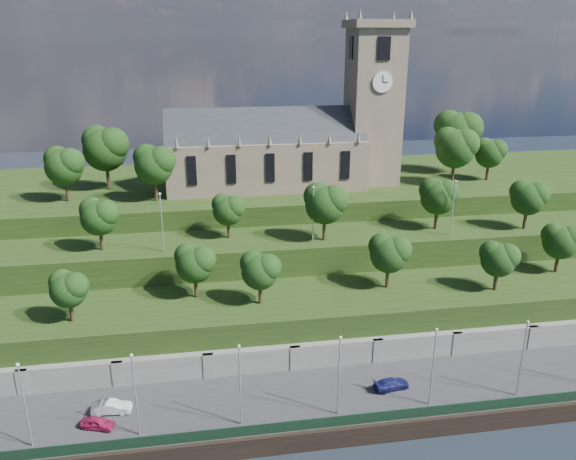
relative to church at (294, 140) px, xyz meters
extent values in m
plane|color=black|center=(-0.79, -45.98, -22.52)|extent=(320.00, 320.00, 0.00)
cube|color=#2D2D30|center=(-0.79, -39.98, -21.52)|extent=(160.00, 12.00, 2.00)
cube|color=black|center=(-0.79, -46.03, -21.42)|extent=(160.00, 0.50, 2.20)
cube|color=#16311F|center=(-0.79, -45.38, -19.92)|extent=(160.00, 0.10, 1.20)
cube|color=slate|center=(-0.79, -33.98, -20.02)|extent=(160.00, 2.00, 5.00)
cube|color=slate|center=(-35.79, -34.78, -20.02)|extent=(1.20, 0.60, 5.00)
cube|color=slate|center=(-25.79, -34.78, -20.02)|extent=(1.20, 0.60, 5.00)
cube|color=slate|center=(-15.79, -34.78, -20.02)|extent=(1.20, 0.60, 5.00)
cube|color=slate|center=(-5.79, -34.78, -20.02)|extent=(1.20, 0.60, 5.00)
cube|color=slate|center=(4.21, -34.78, -20.02)|extent=(1.20, 0.60, 5.00)
cube|color=slate|center=(14.21, -34.78, -20.02)|extent=(1.20, 0.60, 5.00)
cube|color=slate|center=(24.21, -34.78, -20.02)|extent=(1.20, 0.60, 5.00)
cube|color=#1F3411|center=(-0.79, -27.98, -18.52)|extent=(160.00, 12.00, 8.00)
cube|color=#1F3411|center=(-0.79, -16.98, -16.52)|extent=(160.00, 10.00, 12.00)
cube|color=#1F3411|center=(-0.79, 4.02, -15.02)|extent=(160.00, 32.00, 15.00)
cube|color=#705F4E|center=(-4.79, 0.02, -3.52)|extent=(32.00, 12.00, 8.00)
cube|color=#222529|center=(-4.79, 0.02, 0.48)|extent=(32.00, 10.18, 10.18)
cone|color=#705F4E|center=(-18.79, -5.98, 1.38)|extent=(0.70, 0.70, 1.80)
cone|color=#705F4E|center=(-14.12, -5.98, 1.38)|extent=(0.70, 0.70, 1.80)
cone|color=#705F4E|center=(-9.46, -5.98, 1.38)|extent=(0.70, 0.70, 1.80)
cone|color=#705F4E|center=(-4.79, -5.98, 1.38)|extent=(0.70, 0.70, 1.80)
cone|color=#705F4E|center=(-0.12, -5.98, 1.38)|extent=(0.70, 0.70, 1.80)
cone|color=#705F4E|center=(4.54, -5.98, 1.38)|extent=(0.70, 0.70, 1.80)
cone|color=#705F4E|center=(9.21, -5.98, 1.38)|extent=(0.70, 0.70, 1.80)
cube|color=black|center=(-16.79, -6.06, -3.02)|extent=(1.40, 0.25, 4.50)
cube|color=black|center=(-10.79, -6.06, -3.02)|extent=(1.40, 0.25, 4.50)
cube|color=black|center=(-4.79, -6.06, -3.02)|extent=(1.40, 0.25, 4.50)
cube|color=black|center=(1.21, -6.06, -3.02)|extent=(1.40, 0.25, 4.50)
cube|color=black|center=(7.21, -6.06, -3.02)|extent=(1.40, 0.25, 4.50)
cube|color=#705F4E|center=(13.21, 0.02, 4.98)|extent=(8.00, 8.00, 25.00)
cube|color=#705F4E|center=(13.21, 0.02, 18.08)|extent=(9.20, 9.20, 1.20)
cone|color=#705F4E|center=(9.21, -3.98, 19.28)|extent=(0.80, 0.80, 1.60)
cone|color=#705F4E|center=(9.21, 4.02, 19.28)|extent=(0.80, 0.80, 1.60)
cone|color=#705F4E|center=(17.21, -3.98, 19.28)|extent=(0.80, 0.80, 1.60)
cone|color=#705F4E|center=(17.21, 4.02, 19.28)|extent=(0.80, 0.80, 1.60)
cube|color=black|center=(13.21, -4.06, 14.48)|extent=(2.00, 0.25, 3.50)
cube|color=black|center=(13.21, 4.10, 14.48)|extent=(2.00, 0.25, 3.50)
cube|color=black|center=(9.13, 0.02, 14.48)|extent=(0.25, 2.00, 3.50)
cube|color=black|center=(17.29, 0.02, 14.48)|extent=(0.25, 2.00, 3.50)
cylinder|color=white|center=(13.21, -4.10, 9.48)|extent=(3.20, 0.30, 3.20)
cylinder|color=white|center=(17.33, 0.02, 9.48)|extent=(0.30, 3.20, 3.20)
cube|color=black|center=(13.21, -4.28, 9.98)|extent=(0.12, 0.05, 1.10)
cube|color=black|center=(13.61, -4.28, 9.48)|extent=(0.80, 0.05, 0.12)
cylinder|color=#312113|center=(-30.92, -29.98, -13.18)|extent=(0.48, 0.48, 2.68)
sphere|color=black|center=(-30.92, -29.98, -10.60)|extent=(4.16, 4.16, 4.16)
sphere|color=black|center=(-30.09, -30.40, -9.97)|extent=(3.12, 3.12, 3.12)
sphere|color=black|center=(-31.65, -29.46, -9.76)|extent=(2.91, 2.91, 2.91)
cylinder|color=#312113|center=(-16.83, -25.98, -13.02)|extent=(0.49, 0.49, 3.01)
sphere|color=black|center=(-16.83, -25.98, -10.11)|extent=(4.68, 4.68, 4.68)
sphere|color=black|center=(-15.89, -26.45, -9.41)|extent=(3.51, 3.51, 3.51)
sphere|color=black|center=(-17.65, -25.40, -9.17)|extent=(3.28, 3.28, 3.28)
cylinder|color=#312113|center=(-9.11, -28.98, -13.08)|extent=(0.49, 0.49, 2.88)
sphere|color=black|center=(-9.11, -28.98, -10.29)|extent=(4.48, 4.48, 4.48)
sphere|color=black|center=(-8.21, -29.43, -9.62)|extent=(3.36, 3.36, 3.36)
sphere|color=black|center=(-9.89, -28.42, -9.40)|extent=(3.14, 3.14, 3.14)
cylinder|color=#312113|center=(7.69, -26.98, -12.97)|extent=(0.50, 0.50, 3.11)
sphere|color=black|center=(7.69, -26.98, -9.96)|extent=(4.84, 4.84, 4.84)
sphere|color=black|center=(8.66, -27.47, -9.23)|extent=(3.63, 3.63, 3.63)
sphere|color=black|center=(6.85, -26.38, -8.99)|extent=(3.39, 3.39, 3.39)
cylinder|color=#312113|center=(21.15, -29.98, -13.12)|extent=(0.48, 0.48, 2.81)
sphere|color=black|center=(21.15, -29.98, -10.40)|extent=(4.37, 4.37, 4.37)
sphere|color=black|center=(22.02, -30.42, -9.74)|extent=(3.28, 3.28, 3.28)
sphere|color=black|center=(20.38, -29.44, -9.52)|extent=(3.06, 3.06, 3.06)
cylinder|color=#312113|center=(32.36, -25.98, -13.03)|extent=(0.49, 0.49, 2.98)
sphere|color=black|center=(32.36, -25.98, -10.14)|extent=(4.64, 4.64, 4.64)
sphere|color=black|center=(33.28, -26.45, -9.45)|extent=(3.48, 3.48, 3.48)
sphere|color=black|center=(31.54, -25.40, -9.22)|extent=(3.25, 3.25, 3.25)
cylinder|color=#312113|center=(-28.94, -17.98, -8.99)|extent=(0.50, 0.50, 3.06)
sphere|color=black|center=(-28.94, -17.98, -6.03)|extent=(4.76, 4.76, 4.76)
sphere|color=black|center=(-27.99, -18.46, -5.31)|extent=(3.57, 3.57, 3.57)
sphere|color=black|center=(-29.77, -17.39, -5.08)|extent=(3.34, 3.34, 3.34)
cylinder|color=#312113|center=(-12.04, -15.98, -9.17)|extent=(0.48, 0.48, 2.71)
sphere|color=black|center=(-12.04, -15.98, -6.55)|extent=(4.22, 4.22, 4.22)
sphere|color=black|center=(-11.19, -16.41, -5.91)|extent=(3.16, 3.16, 3.16)
sphere|color=black|center=(-12.77, -15.46, -5.70)|extent=(2.95, 2.95, 2.95)
cylinder|color=#312113|center=(1.01, -18.98, -8.78)|extent=(0.51, 0.51, 3.48)
sphere|color=black|center=(1.01, -18.98, -5.42)|extent=(5.41, 5.41, 5.41)
sphere|color=black|center=(2.09, -19.53, -4.60)|extent=(4.06, 4.06, 4.06)
sphere|color=black|center=(0.06, -18.31, -4.33)|extent=(3.79, 3.79, 3.79)
cylinder|color=#312113|center=(18.25, -16.98, -8.88)|extent=(0.51, 0.51, 3.28)
sphere|color=black|center=(18.25, -16.98, -5.72)|extent=(5.09, 5.09, 5.09)
sphere|color=black|center=(19.27, -17.49, -4.95)|extent=(3.82, 3.82, 3.82)
sphere|color=black|center=(17.36, -16.35, -4.70)|extent=(3.57, 3.57, 3.57)
cylinder|color=#312113|center=(31.18, -18.98, -8.97)|extent=(0.50, 0.50, 3.11)
sphere|color=black|center=(31.18, -18.98, -5.96)|extent=(4.84, 4.84, 4.84)
sphere|color=black|center=(32.15, -19.47, -5.23)|extent=(3.63, 3.63, 3.63)
sphere|color=black|center=(30.34, -18.38, -4.99)|extent=(3.39, 3.39, 3.39)
cylinder|color=#312113|center=(-35.65, -3.98, -5.72)|extent=(0.52, 0.52, 3.61)
sphere|color=black|center=(-35.65, -3.98, -2.23)|extent=(5.61, 5.61, 5.61)
sphere|color=black|center=(-34.52, -4.55, -1.39)|extent=(4.21, 4.21, 4.21)
sphere|color=black|center=(-36.63, -3.28, -1.11)|extent=(3.93, 3.93, 3.93)
cylinder|color=#312113|center=(-30.43, 2.02, -5.29)|extent=(0.56, 0.56, 4.46)
sphere|color=black|center=(-30.43, 2.02, -0.97)|extent=(6.95, 6.95, 6.95)
sphere|color=black|center=(-29.04, 1.32, 0.07)|extent=(5.21, 5.21, 5.21)
sphere|color=black|center=(-31.65, 2.88, 0.42)|extent=(4.86, 4.86, 4.86)
cylinder|color=#312113|center=(-22.35, -5.98, -5.66)|extent=(0.53, 0.53, 3.72)
sphere|color=black|center=(-22.35, -5.98, -2.06)|extent=(5.79, 5.79, 5.79)
sphere|color=black|center=(-21.20, -6.56, -1.19)|extent=(4.34, 4.34, 4.34)
sphere|color=black|center=(-23.37, -5.26, -0.90)|extent=(4.06, 4.06, 4.06)
cylinder|color=#312113|center=(26.45, -3.98, -5.45)|extent=(0.54, 0.54, 4.14)
sphere|color=black|center=(26.45, -3.98, -1.44)|extent=(6.45, 6.45, 6.45)
sphere|color=black|center=(27.74, -4.63, -0.48)|extent=(4.83, 4.83, 4.83)
sphere|color=black|center=(25.32, -3.18, -0.16)|extent=(4.51, 4.51, 4.51)
cylinder|color=#312113|center=(30.37, 4.02, -5.10)|extent=(0.58, 0.58, 4.85)
sphere|color=black|center=(30.37, 4.02, -0.40)|extent=(7.55, 7.55, 7.55)
sphere|color=black|center=(31.88, 3.26, 0.73)|extent=(5.66, 5.66, 5.66)
sphere|color=black|center=(29.05, 4.96, 1.10)|extent=(5.28, 5.28, 5.28)
cylinder|color=#312113|center=(33.79, -1.98, -5.96)|extent=(0.50, 0.50, 3.13)
sphere|color=black|center=(33.79, -1.98, -2.93)|extent=(4.87, 4.87, 4.87)
sphere|color=black|center=(34.76, -2.47, -2.20)|extent=(3.65, 3.65, 3.65)
sphere|color=black|center=(32.94, -1.38, -1.96)|extent=(3.41, 3.41, 3.41)
cylinder|color=#B2B2B7|center=(-32.79, -43.48, -16.10)|extent=(0.16, 0.16, 8.84)
sphere|color=silver|center=(-32.79, -43.48, -11.56)|extent=(0.36, 0.36, 0.36)
cylinder|color=#B2B2B7|center=(-22.79, -43.48, -16.10)|extent=(0.16, 0.16, 8.84)
sphere|color=silver|center=(-22.79, -43.48, -11.56)|extent=(0.36, 0.36, 0.36)
cylinder|color=#B2B2B7|center=(-12.79, -43.48, -16.10)|extent=(0.16, 0.16, 8.84)
sphere|color=silver|center=(-12.79, -43.48, -11.56)|extent=(0.36, 0.36, 0.36)
cylinder|color=#B2B2B7|center=(-2.79, -43.48, -16.10)|extent=(0.16, 0.16, 8.84)
sphere|color=silver|center=(-2.79, -43.48, -11.56)|extent=(0.36, 0.36, 0.36)
cylinder|color=#B2B2B7|center=(7.21, -43.48, -16.10)|extent=(0.16, 0.16, 8.84)
sphere|color=silver|center=(7.21, -43.48, -11.56)|extent=(0.36, 0.36, 0.36)
cylinder|color=#B2B2B7|center=(17.21, -43.48, -16.10)|extent=(0.16, 0.16, 8.84)
sphere|color=silver|center=(17.21, -43.48, -11.56)|extent=(0.36, 0.36, 0.36)
cylinder|color=#B2B2B7|center=(-20.79, -19.98, -6.63)|extent=(0.16, 0.16, 7.78)
sphere|color=silver|center=(-20.79, -19.98, -2.62)|extent=(0.36, 0.36, 0.36)
cylinder|color=#B2B2B7|center=(-0.79, -19.98, -6.63)|extent=(0.16, 0.16, 7.78)
sphere|color=silver|center=(-0.79, -19.98, -2.62)|extent=(0.36, 0.36, 0.36)
cylinder|color=#B2B2B7|center=(19.21, -19.98, -6.63)|extent=(0.16, 0.16, 7.78)
sphere|color=silver|center=(19.21, -19.98, -2.62)|extent=(0.36, 0.36, 0.36)
imported|color=#A21B45|center=(-26.96, -41.83, -19.94)|extent=(3.66, 2.36, 1.16)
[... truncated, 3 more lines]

